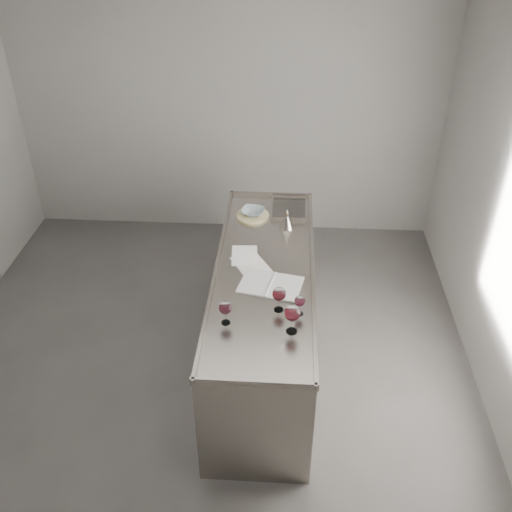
# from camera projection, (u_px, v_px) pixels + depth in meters

# --- Properties ---
(room_shell) EXTENTS (4.54, 5.04, 2.84)m
(room_shell) POSITION_uv_depth(u_px,v_px,m) (189.00, 236.00, 3.88)
(room_shell) COLOR #494745
(room_shell) RESTS_ON ground
(counter) EXTENTS (0.77, 2.42, 0.97)m
(counter) POSITION_uv_depth(u_px,v_px,m) (264.00, 315.00, 4.63)
(counter) COLOR gray
(counter) RESTS_ON ground
(wine_glass_left) EXTENTS (0.09, 0.09, 0.17)m
(wine_glass_left) POSITION_uv_depth(u_px,v_px,m) (225.00, 308.00, 3.77)
(wine_glass_left) COLOR white
(wine_glass_left) RESTS_ON counter
(wine_glass_middle) EXTENTS (0.10, 0.10, 0.19)m
(wine_glass_middle) POSITION_uv_depth(u_px,v_px,m) (279.00, 295.00, 3.88)
(wine_glass_middle) COLOR white
(wine_glass_middle) RESTS_ON counter
(wine_glass_right) EXTENTS (0.11, 0.11, 0.21)m
(wine_glass_right) POSITION_uv_depth(u_px,v_px,m) (292.00, 314.00, 3.69)
(wine_glass_right) COLOR white
(wine_glass_right) RESTS_ON counter
(wine_glass_small) EXTENTS (0.07, 0.07, 0.15)m
(wine_glass_small) POSITION_uv_depth(u_px,v_px,m) (300.00, 302.00, 3.86)
(wine_glass_small) COLOR white
(wine_glass_small) RESTS_ON counter
(notebook) EXTENTS (0.50, 0.40, 0.02)m
(notebook) POSITION_uv_depth(u_px,v_px,m) (271.00, 285.00, 4.18)
(notebook) COLOR silver
(notebook) RESTS_ON counter
(loose_paper_top) EXTENTS (0.35, 0.39, 0.00)m
(loose_paper_top) POSITION_uv_depth(u_px,v_px,m) (251.00, 265.00, 4.41)
(loose_paper_top) COLOR silver
(loose_paper_top) RESTS_ON counter
(loose_paper_under) EXTENTS (0.22, 0.30, 0.00)m
(loose_paper_under) POSITION_uv_depth(u_px,v_px,m) (245.00, 255.00, 4.51)
(loose_paper_under) COLOR white
(loose_paper_under) RESTS_ON counter
(trivet) EXTENTS (0.37, 0.37, 0.02)m
(trivet) POSITION_uv_depth(u_px,v_px,m) (253.00, 215.00, 5.02)
(trivet) COLOR #D2C588
(trivet) RESTS_ON counter
(ceramic_bowl) EXTENTS (0.24, 0.24, 0.05)m
(ceramic_bowl) POSITION_uv_depth(u_px,v_px,m) (253.00, 212.00, 5.00)
(ceramic_bowl) COLOR #8FA0A6
(ceramic_bowl) RESTS_ON trivet
(wine_funnel) EXTENTS (0.12, 0.12, 0.18)m
(wine_funnel) POSITION_uv_depth(u_px,v_px,m) (287.00, 222.00, 4.83)
(wine_funnel) COLOR #9E978C
(wine_funnel) RESTS_ON counter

